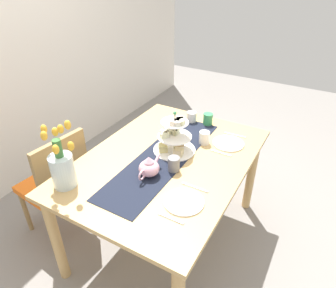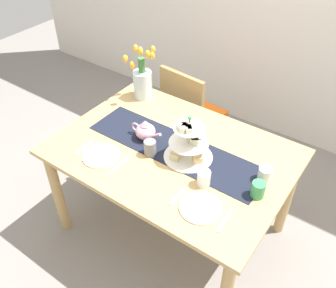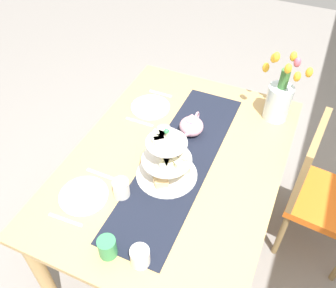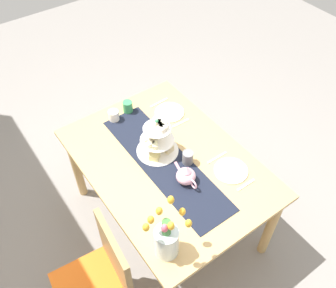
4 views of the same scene
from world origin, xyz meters
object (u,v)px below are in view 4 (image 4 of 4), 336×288
Objects in this scene: dinner_plate_left at (231,171)px; tulip_vase at (167,238)px; dinner_plate_right at (170,112)px; fork_right at (181,123)px; fork_left at (246,185)px; mug_grey at (188,158)px; dining_table at (167,171)px; tiered_cake_stand at (157,141)px; chair_left at (101,278)px; teapot at (186,176)px; mug_orange at (128,107)px; knife_right at (159,103)px; knife_left at (217,158)px; mug_white_text at (158,123)px; cream_jug at (114,116)px.

tulip_vase is at bearing 107.37° from dinner_plate_left.
fork_right is (-0.14, 0.00, -0.00)m from dinner_plate_right.
mug_grey reaches higher than fork_left.
tiered_cake_stand is at bearing 1.63° from dining_table.
dinner_plate_left is at bearing -89.05° from chair_left.
fork_left is (0.07, -0.69, -0.14)m from tulip_vase.
mug_grey is at bearing -41.92° from teapot.
mug_orange reaches higher than dinner_plate_left.
dinner_plate_left is at bearing 180.00° from knife_right.
dinner_plate_right is at bearing 180.00° from knife_right.
tiered_cake_stand is at bearing -58.69° from chair_left.
tiered_cake_stand is at bearing 113.59° from fork_right.
dining_table is 8.63× the size of knife_left.
chair_left is 1.15m from mug_white_text.
knife_right is (0.72, 0.00, 0.00)m from knife_left.
dinner_plate_right is at bearing 0.00° from knife_left.
fork_left is at bearing 180.00° from fork_right.
tulip_vase is 2.55× the size of knife_left.
cream_jug is at bearing -35.74° from chair_left.
dinner_plate_right reaches higher than fork_right.
mug_orange is at bearing -3.37° from teapot.
knife_right is 0.66m from mug_grey.
dinner_plate_right is (0.86, 0.00, 0.00)m from fork_left.
dining_table is at bearing 0.00° from teapot.
fork_right is (0.72, 0.00, 0.00)m from fork_left.
fork_right is 0.44m from mug_orange.
chair_left is at bearing 121.31° from tiered_cake_stand.
tulip_vase reaches higher than fork_left.
dinner_plate_left is 1.00× the size of dinner_plate_right.
fork_right is at bearing -112.26° from mug_white_text.
dinner_plate_right is 0.33m from mug_orange.
dinner_plate_right is at bearing -21.85° from mug_grey.
knife_left is (0.03, -0.30, -0.06)m from teapot.
fork_left is at bearing -96.91° from chair_left.
teapot is 2.80× the size of cream_jug.
mug_grey is at bearing 39.74° from dinner_plate_left.
chair_left is 5.35× the size of knife_left.
dining_table is 0.62m from mug_orange.
mug_orange is at bearing -81.77° from cream_jug.
knife_right is (1.01, 0.00, 0.00)m from fork_left.
teapot is 2.51× the size of mug_orange.
cream_jug is 0.98m from dinner_plate_left.
mug_grey reaches higher than cream_jug.
fork_left is (-0.15, 0.00, -0.00)m from dinner_plate_left.
chair_left reaches higher than cream_jug.
mug_orange is (0.20, 0.25, 0.04)m from dinner_plate_right.
teapot reaches higher than mug_white_text.
chair_left is 1.09m from dinner_plate_left.
dinner_plate_left is 0.86m from knife_right.
tulip_vase is 0.68m from mug_grey.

